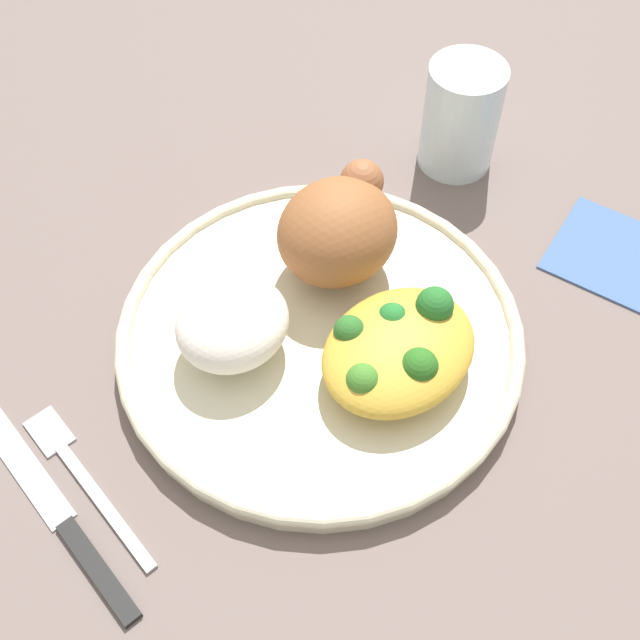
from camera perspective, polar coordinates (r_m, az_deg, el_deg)
ground_plane at (r=0.60m, az=0.00°, el=-1.74°), size 2.00×2.00×0.00m
plate at (r=0.59m, az=0.00°, el=-1.13°), size 0.29×0.29×0.02m
roasted_chicken at (r=0.59m, az=1.33°, el=6.36°), size 0.10×0.08×0.07m
rice_pile at (r=0.56m, az=-6.11°, el=-0.24°), size 0.08×0.07×0.05m
mac_cheese_with_broccoli at (r=0.55m, az=5.50°, el=-2.00°), size 0.12×0.09×0.04m
fork at (r=0.57m, az=-16.14°, el=-10.44°), size 0.03×0.14×0.01m
knife at (r=0.55m, az=-17.31°, el=-13.36°), size 0.03×0.19×0.01m
water_glass at (r=0.70m, az=9.78°, el=13.76°), size 0.06×0.06×0.09m
napkin at (r=0.69m, az=20.35°, el=4.09°), size 0.11×0.12×0.00m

